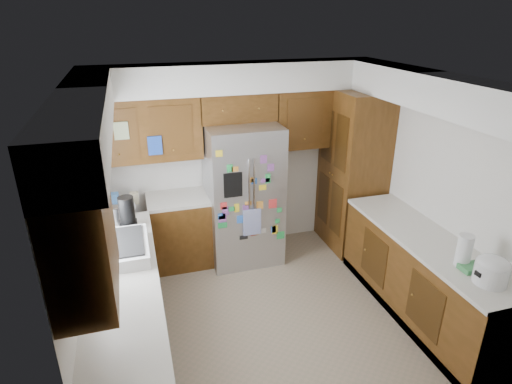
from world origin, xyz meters
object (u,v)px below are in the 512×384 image
pantry (352,171)px  fridge (243,194)px  paper_towel (464,251)px  rice_cooker (492,270)px

pantry → fridge: size_ratio=1.19×
pantry → paper_towel: bearing=-90.9°
fridge → rice_cooker: fridge is taller
pantry → fridge: (-1.50, 0.05, -0.17)m
fridge → pantry: bearing=-2.1°
fridge → rice_cooker: size_ratio=6.20×
rice_cooker → paper_towel: 0.30m
fridge → rice_cooker: bearing=-58.8°
pantry → paper_towel: (-0.03, -2.13, -0.00)m
fridge → paper_towel: bearing=-56.1°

